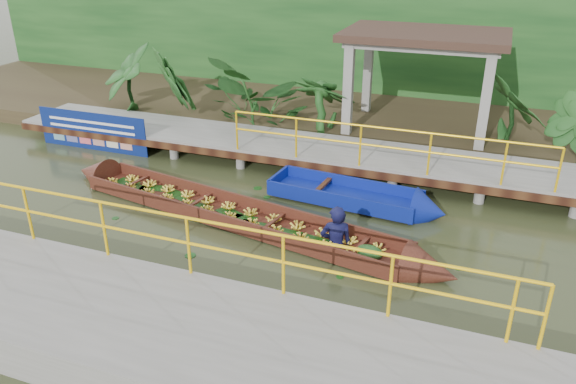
% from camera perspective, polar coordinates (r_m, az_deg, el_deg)
% --- Properties ---
extents(ground, '(80.00, 80.00, 0.00)m').
position_cam_1_polar(ground, '(12.24, -5.88, -2.68)').
color(ground, '#293118').
rests_on(ground, ground).
extents(land_strip, '(30.00, 8.00, 0.45)m').
position_cam_1_polar(land_strip, '(18.67, 4.24, 7.98)').
color(land_strip, '#34281A').
rests_on(land_strip, ground).
extents(far_dock, '(16.00, 2.06, 1.66)m').
position_cam_1_polar(far_dock, '(14.92, -0.14, 4.66)').
color(far_dock, slate).
rests_on(far_dock, ground).
extents(near_dock, '(18.00, 2.40, 1.73)m').
position_cam_1_polar(near_dock, '(8.61, -12.33, -14.14)').
color(near_dock, slate).
rests_on(near_dock, ground).
extents(pavilion, '(4.40, 3.00, 3.00)m').
position_cam_1_polar(pavilion, '(16.34, 13.73, 14.27)').
color(pavilion, slate).
rests_on(pavilion, ground).
extents(foliage_backdrop, '(30.00, 0.80, 4.00)m').
position_cam_1_polar(foliage_backdrop, '(20.61, 6.45, 14.58)').
color(foliage_backdrop, '#123915').
rests_on(foliage_backdrop, ground).
extents(vendor_boat, '(9.65, 2.70, 2.14)m').
position_cam_1_polar(vendor_boat, '(11.86, -4.08, -2.26)').
color(vendor_boat, '#3A170F').
rests_on(vendor_boat, ground).
extents(moored_blue_boat, '(4.10, 1.40, 0.96)m').
position_cam_1_polar(moored_blue_boat, '(12.63, 9.89, -1.17)').
color(moored_blue_boat, navy).
rests_on(moored_blue_boat, ground).
extents(blue_banner, '(3.51, 0.04, 1.10)m').
position_cam_1_polar(blue_banner, '(16.79, -19.26, 5.86)').
color(blue_banner, navy).
rests_on(blue_banner, ground).
extents(tropical_plants, '(14.64, 1.64, 2.06)m').
position_cam_1_polar(tropical_plants, '(16.24, 2.95, 10.02)').
color(tropical_plants, '#123915').
rests_on(tropical_plants, ground).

